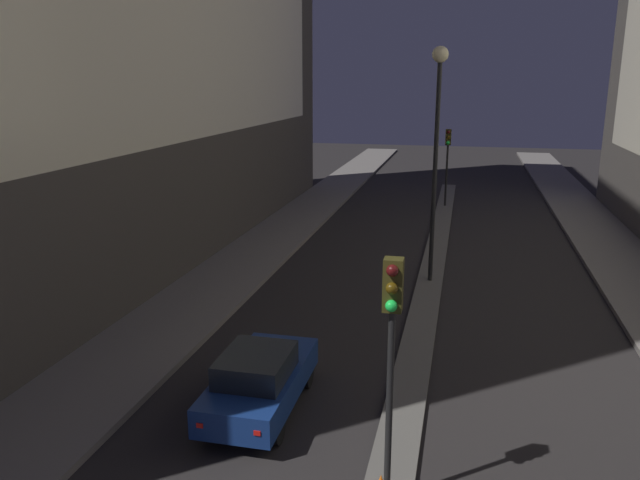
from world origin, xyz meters
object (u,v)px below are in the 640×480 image
traffic_light_mid (448,150)px  car_left_lane (260,380)px  street_lamp (437,120)px  traffic_light_near (392,327)px

traffic_light_mid → car_left_lane: traffic_light_mid is taller
street_lamp → car_left_lane: 11.84m
traffic_light_mid → car_left_lane: 24.74m
traffic_light_near → car_left_lane: bearing=141.7°
traffic_light_mid → car_left_lane: size_ratio=1.09×
traffic_light_mid → car_left_lane: bearing=-97.5°
traffic_light_mid → street_lamp: (0.00, -14.26, 2.59)m
traffic_light_near → street_lamp: 12.93m
traffic_light_near → car_left_lane: size_ratio=1.09×
traffic_light_near → traffic_light_mid: bearing=90.0°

